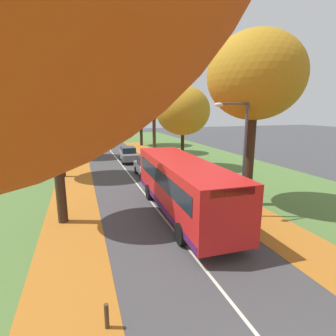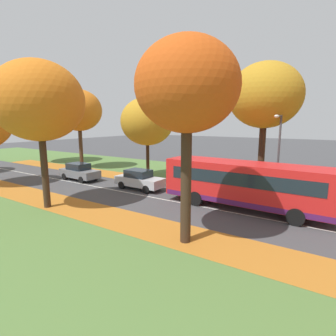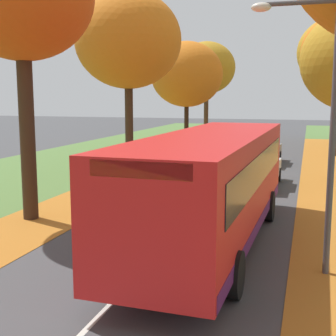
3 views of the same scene
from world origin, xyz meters
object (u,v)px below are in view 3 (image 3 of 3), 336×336
tree_left_far (187,74)px  car_grey_following (264,150)px  tree_left_distant (207,68)px  tree_left_mid (128,41)px  streetlamp_right (318,106)px  car_silver_lead (258,167)px  bus (213,182)px

tree_left_far → car_grey_following: tree_left_far is taller
tree_left_distant → tree_left_far: bearing=-86.6°
tree_left_mid → tree_left_far: (0.54, 9.88, -1.28)m
streetlamp_right → car_silver_lead: 10.82m
car_grey_following → tree_left_far: bearing=140.3°
bus → car_silver_lead: (0.30, 8.80, -0.89)m
tree_left_far → tree_left_distant: (-0.55, 9.25, 0.97)m
streetlamp_right → car_grey_following: size_ratio=1.41×
bus → car_grey_following: 15.85m
streetlamp_right → car_silver_lead: (-2.25, 10.17, -2.92)m
tree_left_mid → bus: size_ratio=0.88×
tree_left_distant → car_silver_lead: size_ratio=2.07×
tree_left_far → tree_left_distant: size_ratio=0.89×
tree_left_distant → bus: (6.66, -30.05, -4.73)m
tree_left_mid → car_grey_following: tree_left_mid is taller
tree_left_far → car_grey_following: 9.07m
tree_left_mid → tree_left_far: size_ratio=1.19×
bus → car_silver_lead: size_ratio=2.47×
tree_left_far → car_grey_following: size_ratio=1.82×
bus → car_grey_following: bearing=90.4°
tree_left_far → bus: tree_left_far is taller
bus → tree_left_distant: bearing=102.5°
tree_left_distant → bus: tree_left_distant is taller
tree_left_far → tree_left_mid: bearing=-93.2°
tree_left_far → streetlamp_right: tree_left_far is taller
tree_left_far → bus: bearing=-73.6°
bus → streetlamp_right: bearing=-28.3°
tree_left_far → streetlamp_right: size_ratio=1.30×
tree_left_distant → streetlamp_right: tree_left_distant is taller
car_grey_following → bus: bearing=-89.6°
tree_left_distant → bus: bearing=-77.5°
tree_left_distant → car_grey_following: 16.63m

